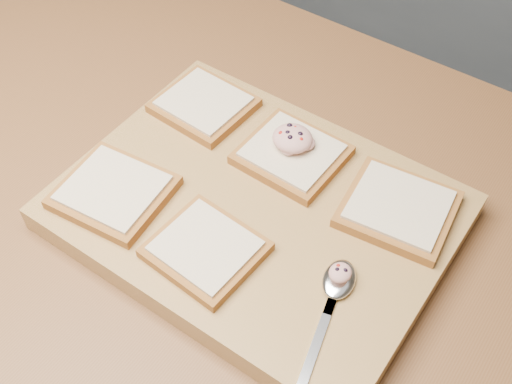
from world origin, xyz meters
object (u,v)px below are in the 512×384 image
(cutting_board, at_px, (256,212))
(bread_far_center, at_px, (292,154))
(spoon, at_px, (336,289))
(tuna_salad_dollop, at_px, (292,138))

(cutting_board, height_order, bread_far_center, bread_far_center)
(bread_far_center, distance_m, spoon, 0.21)
(cutting_board, distance_m, spoon, 0.16)
(cutting_board, bearing_deg, spoon, -20.35)
(cutting_board, distance_m, bread_far_center, 0.09)
(tuna_salad_dollop, bearing_deg, spoon, -43.94)
(bread_far_center, height_order, tuna_salad_dollop, tuna_salad_dollop)
(cutting_board, bearing_deg, bread_far_center, 92.81)
(cutting_board, relative_size, bread_far_center, 3.62)
(bread_far_center, xyz_separation_m, tuna_salad_dollop, (-0.00, 0.01, 0.02))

